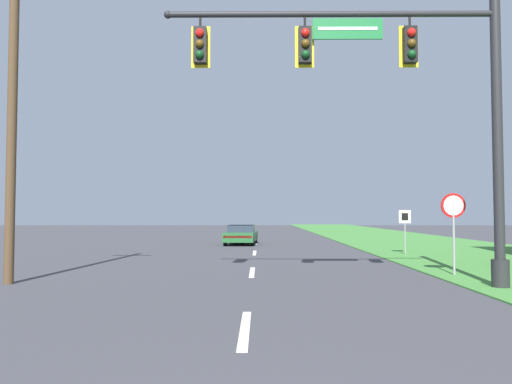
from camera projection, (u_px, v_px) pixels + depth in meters
grass_verge_right at (418, 243)px, 32.15m from camera, size 10.00×110.00×0.04m
road_center_line at (255, 253)px, 24.23m from camera, size 0.16×34.80×0.01m
signal_mast at (407, 96)px, 12.94m from camera, size 8.89×0.47×7.98m
car_ahead at (241, 235)px, 31.12m from camera, size 2.07×4.46×1.19m
stop_sign at (453, 215)px, 15.35m from camera, size 0.76×0.07×2.50m
route_sign_post at (405, 222)px, 23.17m from camera, size 0.55×0.06×2.03m
utility_pole_near at (12, 116)px, 13.75m from camera, size 1.80×0.26×8.91m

